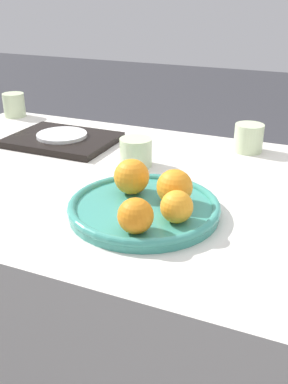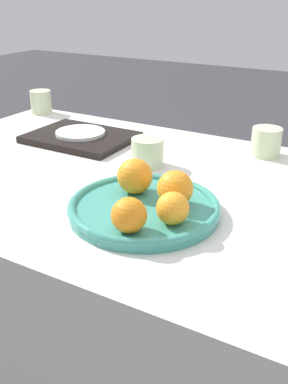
{
  "view_description": "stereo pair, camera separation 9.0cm",
  "coord_description": "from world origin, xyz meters",
  "px_view_note": "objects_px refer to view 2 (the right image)",
  "views": [
    {
      "loc": [
        0.35,
        -0.91,
        1.15
      ],
      "look_at": [
        0.02,
        -0.15,
        0.77
      ],
      "focal_mm": 42.0,
      "sensor_mm": 36.0,
      "label": 1
    },
    {
      "loc": [
        0.43,
        -0.87,
        1.15
      ],
      "look_at": [
        0.02,
        -0.15,
        0.77
      ],
      "focal_mm": 42.0,
      "sensor_mm": 36.0,
      "label": 2
    }
  ],
  "objects_px": {
    "orange_2": "(135,176)",
    "orange_3": "(175,189)",
    "serving_tray": "(81,137)",
    "cup_1": "(148,152)",
    "cup_2": "(266,142)",
    "side_plate": "(80,133)",
    "orange_0": "(173,208)",
    "orange_1": "(129,215)",
    "fruit_platter": "(144,208)",
    "cup_3": "(41,102)"
  },
  "relations": [
    {
      "from": "orange_1",
      "to": "cup_2",
      "type": "distance_m",
      "value": 0.58
    },
    {
      "from": "orange_0",
      "to": "orange_1",
      "type": "height_order",
      "value": "orange_1"
    },
    {
      "from": "side_plate",
      "to": "cup_3",
      "type": "height_order",
      "value": "cup_3"
    },
    {
      "from": "cup_1",
      "to": "orange_1",
      "type": "bearing_deg",
      "value": -65.52
    },
    {
      "from": "orange_1",
      "to": "orange_3",
      "type": "distance_m",
      "value": 0.14
    },
    {
      "from": "serving_tray",
      "to": "fruit_platter",
      "type": "bearing_deg",
      "value": -38.38
    },
    {
      "from": "serving_tray",
      "to": "cup_1",
      "type": "bearing_deg",
      "value": -15.88
    },
    {
      "from": "serving_tray",
      "to": "cup_3",
      "type": "xyz_separation_m",
      "value": [
        -0.32,
        0.19,
        0.03
      ]
    },
    {
      "from": "orange_1",
      "to": "cup_2",
      "type": "height_order",
      "value": "orange_1"
    },
    {
      "from": "orange_1",
      "to": "cup_1",
      "type": "relative_size",
      "value": 0.79
    },
    {
      "from": "orange_3",
      "to": "cup_3",
      "type": "height_order",
      "value": "orange_3"
    },
    {
      "from": "cup_2",
      "to": "side_plate",
      "type": "bearing_deg",
      "value": -163.99
    },
    {
      "from": "orange_0",
      "to": "cup_1",
      "type": "distance_m",
      "value": 0.35
    },
    {
      "from": "orange_3",
      "to": "cup_2",
      "type": "distance_m",
      "value": 0.44
    },
    {
      "from": "cup_1",
      "to": "cup_2",
      "type": "xyz_separation_m",
      "value": [
        0.24,
        0.23,
        0.0
      ]
    },
    {
      "from": "orange_3",
      "to": "cup_1",
      "type": "height_order",
      "value": "orange_3"
    },
    {
      "from": "orange_1",
      "to": "cup_3",
      "type": "relative_size",
      "value": 0.8
    },
    {
      "from": "orange_2",
      "to": "serving_tray",
      "type": "height_order",
      "value": "orange_2"
    },
    {
      "from": "orange_2",
      "to": "cup_1",
      "type": "relative_size",
      "value": 0.91
    },
    {
      "from": "orange_1",
      "to": "side_plate",
      "type": "xyz_separation_m",
      "value": [
        -0.44,
        0.43,
        -0.03
      ]
    },
    {
      "from": "orange_1",
      "to": "serving_tray",
      "type": "distance_m",
      "value": 0.61
    },
    {
      "from": "cup_1",
      "to": "serving_tray",
      "type": "bearing_deg",
      "value": 164.12
    },
    {
      "from": "cup_2",
      "to": "cup_1",
      "type": "bearing_deg",
      "value": -136.89
    },
    {
      "from": "orange_0",
      "to": "orange_1",
      "type": "relative_size",
      "value": 0.95
    },
    {
      "from": "serving_tray",
      "to": "cup_1",
      "type": "distance_m",
      "value": 0.29
    },
    {
      "from": "cup_2",
      "to": "cup_3",
      "type": "relative_size",
      "value": 0.98
    },
    {
      "from": "orange_2",
      "to": "fruit_platter",
      "type": "bearing_deg",
      "value": -42.92
    },
    {
      "from": "fruit_platter",
      "to": "orange_1",
      "type": "bearing_deg",
      "value": -74.39
    },
    {
      "from": "serving_tray",
      "to": "orange_2",
      "type": "bearing_deg",
      "value": -37.71
    },
    {
      "from": "side_plate",
      "to": "cup_1",
      "type": "xyz_separation_m",
      "value": [
        0.28,
        -0.08,
        0.01
      ]
    },
    {
      "from": "serving_tray",
      "to": "orange_0",
      "type": "bearing_deg",
      "value": -36.33
    },
    {
      "from": "fruit_platter",
      "to": "orange_1",
      "type": "xyz_separation_m",
      "value": [
        0.03,
        -0.11,
        0.04
      ]
    },
    {
      "from": "orange_2",
      "to": "serving_tray",
      "type": "relative_size",
      "value": 0.25
    },
    {
      "from": "orange_0",
      "to": "orange_1",
      "type": "distance_m",
      "value": 0.09
    },
    {
      "from": "cup_1",
      "to": "side_plate",
      "type": "bearing_deg",
      "value": 164.12
    },
    {
      "from": "side_plate",
      "to": "cup_2",
      "type": "bearing_deg",
      "value": 16.01
    },
    {
      "from": "orange_2",
      "to": "cup_3",
      "type": "distance_m",
      "value": 0.82
    },
    {
      "from": "side_plate",
      "to": "cup_1",
      "type": "bearing_deg",
      "value": -15.88
    },
    {
      "from": "side_plate",
      "to": "cup_2",
      "type": "height_order",
      "value": "cup_2"
    },
    {
      "from": "serving_tray",
      "to": "cup_3",
      "type": "distance_m",
      "value": 0.37
    },
    {
      "from": "fruit_platter",
      "to": "cup_1",
      "type": "distance_m",
      "value": 0.28
    },
    {
      "from": "orange_3",
      "to": "serving_tray",
      "type": "xyz_separation_m",
      "value": [
        -0.46,
        0.29,
        -0.05
      ]
    },
    {
      "from": "orange_0",
      "to": "cup_3",
      "type": "height_order",
      "value": "same"
    },
    {
      "from": "serving_tray",
      "to": "side_plate",
      "type": "distance_m",
      "value": 0.02
    },
    {
      "from": "serving_tray",
      "to": "side_plate",
      "type": "height_order",
      "value": "side_plate"
    },
    {
      "from": "orange_1",
      "to": "cup_1",
      "type": "bearing_deg",
      "value": 114.48
    },
    {
      "from": "side_plate",
      "to": "cup_2",
      "type": "relative_size",
      "value": 1.84
    },
    {
      "from": "orange_0",
      "to": "cup_2",
      "type": "height_order",
      "value": "orange_0"
    },
    {
      "from": "orange_2",
      "to": "orange_3",
      "type": "bearing_deg",
      "value": -6.91
    },
    {
      "from": "orange_0",
      "to": "orange_3",
      "type": "xyz_separation_m",
      "value": [
        -0.03,
        0.07,
        0.01
      ]
    }
  ]
}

